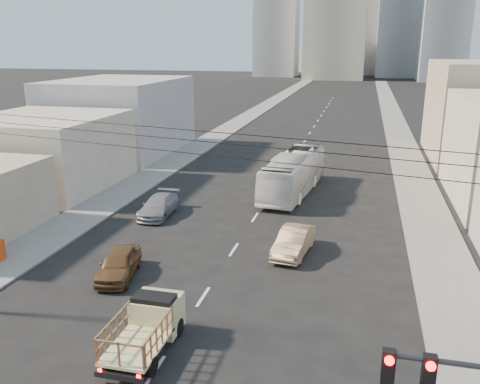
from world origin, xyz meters
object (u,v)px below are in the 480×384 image
at_px(sedan_brown, 119,264).
at_px(sedan_grey, 159,206).
at_px(sedan_tan, 294,242).
at_px(flatbed_pickup, 146,324).
at_px(city_bus, 293,173).

bearing_deg(sedan_brown, sedan_grey, 89.48).
height_order(sedan_brown, sedan_tan, sedan_tan).
distance_m(flatbed_pickup, sedan_brown, 7.06).
bearing_deg(sedan_tan, sedan_brown, -141.28).
bearing_deg(flatbed_pickup, city_bus, 83.70).
bearing_deg(sedan_grey, sedan_brown, -81.99).
xyz_separation_m(city_bus, sedan_tan, (1.77, -12.54, -0.88)).
height_order(sedan_tan, sedan_grey, sedan_tan).
xyz_separation_m(city_bus, sedan_brown, (-6.68, -17.72, -0.91)).
relative_size(city_bus, sedan_brown, 2.77).
height_order(flatbed_pickup, sedan_grey, flatbed_pickup).
height_order(flatbed_pickup, sedan_brown, flatbed_pickup).
height_order(city_bus, sedan_tan, city_bus).
distance_m(flatbed_pickup, sedan_tan, 11.77).
height_order(flatbed_pickup, sedan_tan, flatbed_pickup).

